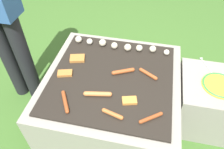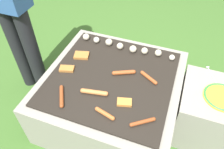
% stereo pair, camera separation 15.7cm
% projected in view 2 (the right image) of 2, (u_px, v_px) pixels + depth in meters
% --- Properties ---
extents(ground_plane, '(14.00, 14.00, 0.00)m').
position_uv_depth(ground_plane, '(112.00, 112.00, 1.90)').
color(ground_plane, '#3D6628').
extents(grill, '(0.99, 0.99, 0.44)m').
position_uv_depth(grill, '(112.00, 96.00, 1.75)').
color(grill, gray).
rests_on(grill, ground_plane).
extents(side_ledge, '(0.50, 0.47, 0.44)m').
position_uv_depth(side_ledge, '(211.00, 114.00, 1.62)').
color(side_ledge, gray).
rests_on(side_ledge, ground_plane).
extents(sausage_front_left, '(0.14, 0.10, 0.03)m').
position_uv_depth(sausage_front_left, '(149.00, 78.00, 1.56)').
color(sausage_front_left, '#A34C23').
rests_on(sausage_front_left, grill).
extents(sausage_back_center, '(0.14, 0.06, 0.03)m').
position_uv_depth(sausage_back_center, '(105.00, 113.00, 1.35)').
color(sausage_back_center, '#B7602D').
rests_on(sausage_back_center, grill).
extents(sausage_back_left, '(0.11, 0.17, 0.03)m').
position_uv_depth(sausage_back_left, '(62.00, 96.00, 1.44)').
color(sausage_back_left, '#93421E').
rests_on(sausage_back_left, grill).
extents(sausage_mid_left, '(0.19, 0.06, 0.03)m').
position_uv_depth(sausage_mid_left, '(94.00, 92.00, 1.46)').
color(sausage_mid_left, '#C6753D').
rests_on(sausage_mid_left, grill).
extents(sausage_mid_right, '(0.16, 0.09, 0.03)m').
position_uv_depth(sausage_mid_right, '(124.00, 72.00, 1.60)').
color(sausage_mid_right, '#A34C23').
rests_on(sausage_mid_right, grill).
extents(sausage_front_center, '(0.14, 0.11, 0.02)m').
position_uv_depth(sausage_front_center, '(143.00, 122.00, 1.31)').
color(sausage_front_center, '#93421E').
rests_on(sausage_front_center, grill).
extents(bread_slice_center, '(0.12, 0.09, 0.02)m').
position_uv_depth(bread_slice_center, '(67.00, 69.00, 1.63)').
color(bread_slice_center, '#B27033').
rests_on(bread_slice_center, grill).
extents(bread_slice_right, '(0.13, 0.11, 0.02)m').
position_uv_depth(bread_slice_right, '(82.00, 55.00, 1.74)').
color(bread_slice_right, '#B27033').
rests_on(bread_slice_right, grill).
extents(bread_slice_left, '(0.11, 0.08, 0.02)m').
position_uv_depth(bread_slice_left, '(124.00, 102.00, 1.41)').
color(bread_slice_left, '#D18438').
rests_on(bread_slice_left, grill).
extents(mushroom_row, '(0.79, 0.08, 0.06)m').
position_uv_depth(mushroom_row, '(124.00, 46.00, 1.80)').
color(mushroom_row, beige).
rests_on(mushroom_row, grill).
extents(plate_colorful, '(0.25, 0.25, 0.02)m').
position_uv_depth(plate_colorful, '(222.00, 97.00, 1.44)').
color(plate_colorful, yellow).
rests_on(plate_colorful, side_ledge).
extents(fork_utensil, '(0.09, 0.18, 0.01)m').
position_uv_depth(fork_utensil, '(212.00, 75.00, 1.60)').
color(fork_utensil, silver).
rests_on(fork_utensil, side_ledge).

